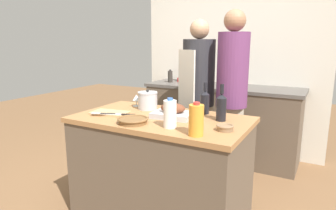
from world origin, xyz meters
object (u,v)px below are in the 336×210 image
(wine_bottle_dark, at_px, (205,102))
(condiment_bottle_extra, at_px, (241,81))
(wine_glass_left, at_px, (136,98))
(knife_paring, at_px, (104,114))
(condiment_bottle_short, at_px, (170,76))
(condiment_bottle_tall, at_px, (234,80))
(wine_bottle_green, at_px, (221,106))
(knife_chef, at_px, (119,114))
(person_cook_aproned, at_px, (198,93))
(mixing_bowl, at_px, (225,127))
(wicker_basket, at_px, (133,120))
(cutting_board, at_px, (110,113))
(stock_pot, at_px, (148,100))
(juice_jug, at_px, (196,120))
(milk_jug, at_px, (170,114))
(roasting_pan, at_px, (173,112))
(person_cook_guest, at_px, (232,92))
(stand_mixer, at_px, (186,72))

(wine_bottle_dark, xyz_separation_m, condiment_bottle_extra, (0.01, 1.11, 0.05))
(wine_glass_left, bearing_deg, knife_paring, -91.86)
(knife_paring, xyz_separation_m, condiment_bottle_short, (-0.29, 1.70, 0.12))
(condiment_bottle_tall, height_order, condiment_bottle_short, condiment_bottle_tall)
(wine_bottle_dark, relative_size, condiment_bottle_short, 1.56)
(wine_bottle_green, distance_m, knife_chef, 0.83)
(person_cook_aproned, bearing_deg, mixing_bowl, -29.18)
(wicker_basket, bearing_deg, cutting_board, 156.84)
(stock_pot, height_order, juice_jug, juice_jug)
(person_cook_aproned, bearing_deg, knife_chef, -77.99)
(milk_jug, bearing_deg, condiment_bottle_extra, 87.54)
(roasting_pan, xyz_separation_m, wine_glass_left, (-0.51, 0.22, 0.03))
(juice_jug, relative_size, condiment_bottle_tall, 1.16)
(wine_bottle_green, bearing_deg, person_cook_guest, 100.01)
(condiment_bottle_extra, bearing_deg, wine_bottle_dark, -90.47)
(knife_paring, bearing_deg, condiment_bottle_short, 99.81)
(wine_bottle_dark, bearing_deg, knife_paring, -145.60)
(stock_pot, height_order, knife_paring, stock_pot)
(knife_chef, bearing_deg, wicker_basket, -26.20)
(mixing_bowl, distance_m, condiment_bottle_extra, 1.55)
(knife_paring, distance_m, condiment_bottle_tall, 1.79)
(condiment_bottle_tall, bearing_deg, knife_chef, -106.07)
(wine_bottle_dark, height_order, person_cook_aproned, person_cook_aproned)
(knife_paring, bearing_deg, mixing_bowl, 4.63)
(stock_pot, distance_m, knife_paring, 0.44)
(stock_pot, relative_size, mixing_bowl, 1.48)
(mixing_bowl, height_order, person_cook_aproned, person_cook_aproned)
(condiment_bottle_tall, bearing_deg, wine_bottle_green, -77.52)
(wine_bottle_green, bearing_deg, wine_glass_left, 171.92)
(stand_mixer, height_order, condiment_bottle_extra, stand_mixer)
(stock_pot, bearing_deg, wine_glass_left, 161.52)
(milk_jug, bearing_deg, wicker_basket, -173.98)
(condiment_bottle_tall, distance_m, person_cook_guest, 0.75)
(roasting_pan, bearing_deg, stock_pot, 154.37)
(condiment_bottle_tall, xyz_separation_m, person_cook_aproned, (-0.19, -0.66, -0.08))
(stock_pot, bearing_deg, knife_paring, -113.97)
(condiment_bottle_tall, bearing_deg, stand_mixer, 167.14)
(juice_jug, bearing_deg, condiment_bottle_extra, 95.60)
(roasting_pan, height_order, knife_paring, roasting_pan)
(wine_glass_left, bearing_deg, wine_bottle_dark, 2.48)
(wine_bottle_dark, distance_m, wine_glass_left, 0.68)
(wicker_basket, relative_size, wine_glass_left, 2.10)
(knife_chef, distance_m, knife_paring, 0.13)
(roasting_pan, relative_size, cutting_board, 1.02)
(mixing_bowl, xyz_separation_m, milk_jug, (-0.37, -0.12, 0.08))
(roasting_pan, bearing_deg, wine_bottle_dark, 54.80)
(wicker_basket, bearing_deg, stand_mixer, 103.81)
(stock_pot, distance_m, milk_jug, 0.63)
(knife_chef, bearing_deg, milk_jug, -8.21)
(milk_jug, distance_m, wine_bottle_dark, 0.52)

